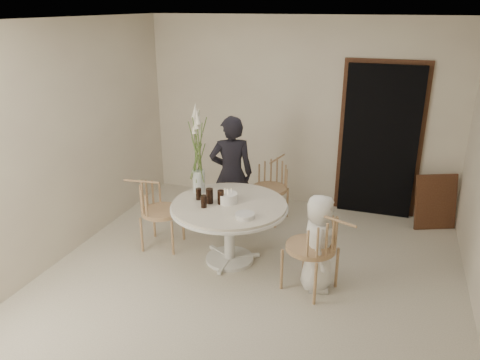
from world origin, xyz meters
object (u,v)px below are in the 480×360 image
(chair_far, at_px, (273,180))
(boy, at_px, (318,243))
(flower_vase, at_px, (198,151))
(birthday_cake, at_px, (227,198))
(chair_left, at_px, (152,204))
(girl, at_px, (231,174))
(table, at_px, (229,213))
(chair_right, at_px, (322,243))

(chair_far, relative_size, boy, 0.80)
(flower_vase, bearing_deg, birthday_cake, -23.34)
(chair_left, relative_size, girl, 0.56)
(table, height_order, boy, boy)
(chair_far, bearing_deg, boy, -48.97)
(chair_right, relative_size, birthday_cake, 3.95)
(chair_far, distance_m, boy, 1.82)
(birthday_cake, bearing_deg, chair_right, -16.65)
(chair_left, height_order, boy, boy)
(table, relative_size, girl, 0.86)
(chair_right, distance_m, chair_left, 2.16)
(girl, relative_size, flower_vase, 1.45)
(chair_right, relative_size, boy, 0.85)
(chair_right, distance_m, girl, 1.78)
(table, distance_m, chair_far, 1.36)
(boy, bearing_deg, birthday_cake, 68.18)
(chair_right, relative_size, chair_left, 1.05)
(chair_right, bearing_deg, birthday_cake, -83.56)
(table, relative_size, flower_vase, 1.25)
(girl, bearing_deg, chair_right, 117.41)
(birthday_cake, bearing_deg, chair_far, 81.84)
(chair_right, xyz_separation_m, flower_vase, (-1.56, 0.52, 0.65))
(boy, distance_m, flower_vase, 1.73)
(table, distance_m, birthday_cake, 0.17)
(chair_far, height_order, girl, girl)
(table, xyz_separation_m, boy, (1.06, -0.23, -0.09))
(chair_left, relative_size, flower_vase, 0.80)
(table, distance_m, chair_left, 1.03)
(chair_far, xyz_separation_m, birthday_cake, (-0.19, -1.32, 0.24))
(boy, height_order, birthday_cake, boy)
(chair_left, distance_m, birthday_cake, 1.02)
(girl, xyz_separation_m, flower_vase, (-0.19, -0.60, 0.46))
(chair_far, bearing_deg, chair_left, -121.45)
(flower_vase, bearing_deg, chair_far, 61.63)
(chair_right, height_order, flower_vase, flower_vase)
(chair_right, distance_m, birthday_cake, 1.20)
(chair_far, bearing_deg, flower_vase, -107.04)
(birthday_cake, xyz_separation_m, flower_vase, (-0.43, 0.18, 0.45))
(girl, xyz_separation_m, boy, (1.32, -1.04, -0.24))
(girl, relative_size, boy, 1.46)
(chair_far, xyz_separation_m, boy, (0.90, -1.58, -0.02))
(chair_right, height_order, girl, girl)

